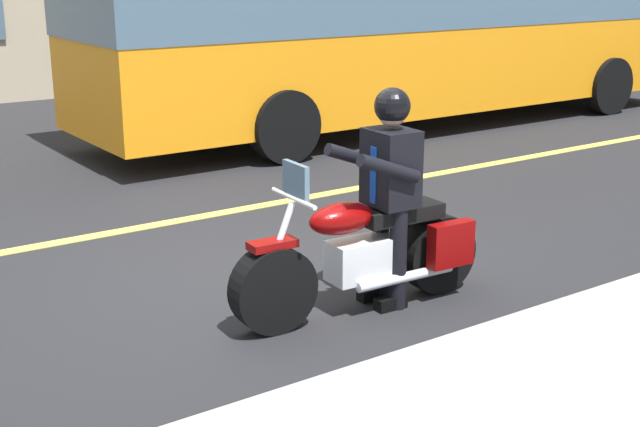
% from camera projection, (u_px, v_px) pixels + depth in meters
% --- Properties ---
extents(ground_plane, '(80.00, 80.00, 0.00)m').
position_uv_depth(ground_plane, '(263.00, 280.00, 7.51)').
color(ground_plane, black).
extents(lane_center_stripe, '(60.00, 0.16, 0.01)m').
position_uv_depth(lane_center_stripe, '(164.00, 223.00, 9.09)').
color(lane_center_stripe, '#E5DB4C').
rests_on(lane_center_stripe, ground_plane).
extents(motorcycle_main, '(2.22, 0.66, 1.26)m').
position_uv_depth(motorcycle_main, '(368.00, 254.00, 6.78)').
color(motorcycle_main, black).
rests_on(motorcycle_main, ground_plane).
extents(rider_main, '(0.64, 0.57, 1.74)m').
position_uv_depth(rider_main, '(389.00, 178.00, 6.72)').
color(rider_main, black).
rests_on(rider_main, ground_plane).
extents(bus_far, '(11.05, 2.70, 3.30)m').
position_uv_depth(bus_far, '(412.00, 10.00, 13.98)').
color(bus_far, orange).
rests_on(bus_far, ground_plane).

